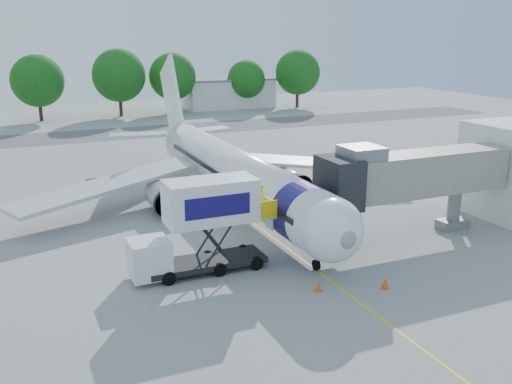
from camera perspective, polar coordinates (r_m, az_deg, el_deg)
name	(u,v)px	position (r m, az deg, el deg)	size (l,w,h in m)	color
ground	(252,222)	(42.03, -0.37, -3.04)	(160.00, 160.00, 0.00)	#959593
guidance_line	(252,222)	(42.03, -0.37, -3.04)	(0.15, 70.00, 0.01)	yellow
taxiway_strip	(132,133)	(81.24, -12.25, 5.82)	(120.00, 10.00, 0.01)	#59595B
aircraft	(232,171)	(44.87, -2.46, 2.08)	(34.17, 37.73, 11.35)	white
jet_bridge	(405,176)	(38.99, 14.65, 1.58)	(13.90, 3.20, 6.60)	#9D9586
catering_hiloader	(200,227)	(32.84, -5.59, -3.50)	(8.50, 2.44, 5.50)	black
ground_tug	(411,344)	(25.91, 15.22, -14.43)	(4.01, 2.77, 1.46)	silver
safety_cone_a	(318,286)	(31.37, 6.25, -9.36)	(0.37, 0.37, 0.60)	#F04F0C
safety_cone_b	(385,283)	(32.25, 12.80, -8.88)	(0.43, 0.43, 0.68)	#F04F0C
outbuilding_right	(229,93)	(106.07, -2.76, 9.87)	(16.40, 7.40, 5.30)	silver
tree_c	(38,81)	(95.26, -21.01, 10.33)	(8.03, 8.03, 10.23)	#382314
tree_d	(119,75)	(97.00, -13.56, 11.27)	(8.59, 8.59, 10.95)	#382314
tree_e	(173,77)	(99.72, -8.35, 11.35)	(7.93, 7.93, 10.11)	#382314
tree_f	(246,79)	(104.27, -0.98, 11.21)	(6.78, 6.78, 8.65)	#382314
tree_g	(298,72)	(106.69, 4.19, 11.84)	(8.14, 8.14, 10.38)	#382314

